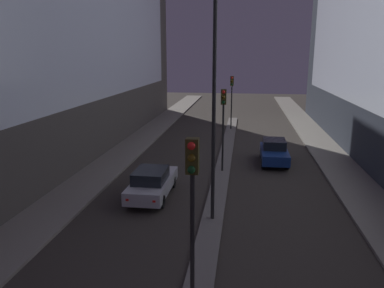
{
  "coord_description": "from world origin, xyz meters",
  "views": [
    {
      "loc": [
        1.24,
        -4.49,
        7.15
      ],
      "look_at": [
        -2.62,
        22.83,
        0.5
      ],
      "focal_mm": 35.0,
      "sensor_mm": 36.0,
      "label": 1
    }
  ],
  "objects_px": {
    "traffic_light_near": "(192,191)",
    "traffic_light_mid": "(223,112)",
    "traffic_light_far": "(232,91)",
    "street_lamp": "(215,56)",
    "car_left_lane": "(152,183)",
    "car_right_lane": "(274,152)"
  },
  "relations": [
    {
      "from": "traffic_light_far",
      "to": "car_left_lane",
      "type": "xyz_separation_m",
      "value": [
        -3.3,
        -17.98,
        -3.02
      ]
    },
    {
      "from": "traffic_light_near",
      "to": "traffic_light_mid",
      "type": "xyz_separation_m",
      "value": [
        0.0,
        13.29,
        0.0
      ]
    },
    {
      "from": "traffic_light_mid",
      "to": "traffic_light_far",
      "type": "distance_m",
      "value": 13.48
    },
    {
      "from": "car_left_lane",
      "to": "traffic_light_far",
      "type": "bearing_deg",
      "value": 79.59
    },
    {
      "from": "car_left_lane",
      "to": "car_right_lane",
      "type": "xyz_separation_m",
      "value": [
        6.61,
        7.2,
        0.01
      ]
    },
    {
      "from": "traffic_light_near",
      "to": "car_left_lane",
      "type": "bearing_deg",
      "value": 110.6
    },
    {
      "from": "traffic_light_near",
      "to": "car_left_lane",
      "type": "distance_m",
      "value": 9.86
    },
    {
      "from": "traffic_light_near",
      "to": "traffic_light_far",
      "type": "xyz_separation_m",
      "value": [
        0.0,
        26.77,
        0.0
      ]
    },
    {
      "from": "traffic_light_far",
      "to": "car_left_lane",
      "type": "height_order",
      "value": "traffic_light_far"
    },
    {
      "from": "traffic_light_near",
      "to": "traffic_light_far",
      "type": "relative_size",
      "value": 1.0
    },
    {
      "from": "traffic_light_mid",
      "to": "traffic_light_far",
      "type": "height_order",
      "value": "same"
    },
    {
      "from": "traffic_light_mid",
      "to": "car_right_lane",
      "type": "xyz_separation_m",
      "value": [
        3.3,
        2.7,
        -3.01
      ]
    },
    {
      "from": "traffic_light_near",
      "to": "traffic_light_mid",
      "type": "relative_size",
      "value": 1.0
    },
    {
      "from": "traffic_light_near",
      "to": "traffic_light_mid",
      "type": "distance_m",
      "value": 13.29
    },
    {
      "from": "traffic_light_near",
      "to": "street_lamp",
      "type": "distance_m",
      "value": 7.15
    },
    {
      "from": "traffic_light_far",
      "to": "street_lamp",
      "type": "height_order",
      "value": "street_lamp"
    },
    {
      "from": "traffic_light_near",
      "to": "traffic_light_far",
      "type": "height_order",
      "value": "same"
    },
    {
      "from": "street_lamp",
      "to": "traffic_light_near",
      "type": "bearing_deg",
      "value": -90.0
    },
    {
      "from": "traffic_light_far",
      "to": "street_lamp",
      "type": "relative_size",
      "value": 0.51
    },
    {
      "from": "street_lamp",
      "to": "car_left_lane",
      "type": "distance_m",
      "value": 7.54
    },
    {
      "from": "traffic_light_far",
      "to": "car_left_lane",
      "type": "distance_m",
      "value": 18.53
    },
    {
      "from": "car_left_lane",
      "to": "car_right_lane",
      "type": "height_order",
      "value": "car_right_lane"
    }
  ]
}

